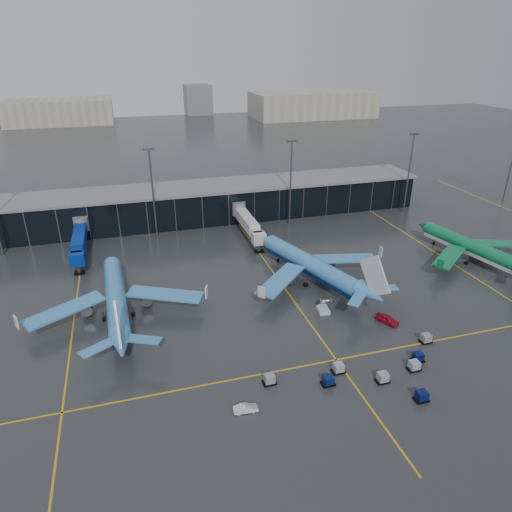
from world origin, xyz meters
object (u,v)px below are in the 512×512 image
object	(u,v)px
baggage_carts	(376,370)
mobile_airstair	(323,308)
service_van_red	(387,319)
airliner_arkefly	(114,286)
airliner_aer_lingus	(472,238)
service_van_white	(246,408)
airliner_klm_near	(311,255)

from	to	relation	value
baggage_carts	mobile_airstair	bearing A→B (deg)	91.24
baggage_carts	mobile_airstair	xyz separation A→B (m)	(-0.44, 20.58, 0.01)
mobile_airstair	service_van_red	xyz separation A→B (m)	(10.49, -7.41, 0.04)
mobile_airstair	airliner_arkefly	bearing A→B (deg)	170.95
airliner_arkefly	airliner_aer_lingus	size ratio (longest dim) A/B	1.09
airliner_aer_lingus	service_van_white	world-z (taller)	airliner_aer_lingus
airliner_aer_lingus	airliner_arkefly	bearing A→B (deg)	170.06
mobile_airstair	airliner_aer_lingus	bearing A→B (deg)	21.81
airliner_arkefly	mobile_airstair	world-z (taller)	airliner_arkefly
airliner_klm_near	airliner_aer_lingus	bearing A→B (deg)	-19.43
mobile_airstair	service_van_red	world-z (taller)	mobile_airstair
baggage_carts	airliner_klm_near	bearing A→B (deg)	86.31
baggage_carts	airliner_aer_lingus	bearing A→B (deg)	36.29
airliner_arkefly	baggage_carts	distance (m)	52.22
airliner_arkefly	airliner_klm_near	distance (m)	43.40
service_van_white	service_van_red	bearing A→B (deg)	-60.87
airliner_klm_near	service_van_white	distance (m)	44.95
baggage_carts	airliner_arkefly	bearing A→B (deg)	142.36
airliner_klm_near	mobile_airstair	distance (m)	15.10
baggage_carts	service_van_white	xyz separation A→B (m)	(-23.16, -2.31, -0.14)
airliner_klm_near	baggage_carts	distance (m)	34.87
airliner_arkefly	service_van_red	size ratio (longest dim) A/B	8.82
airliner_aer_lingus	mobile_airstair	world-z (taller)	airliner_aer_lingus
airliner_arkefly	mobile_airstair	size ratio (longest dim) A/B	12.09
airliner_klm_near	mobile_airstair	size ratio (longest dim) A/B	12.14
baggage_carts	mobile_airstair	world-z (taller)	mobile_airstair
airliner_aer_lingus	service_van_white	distance (m)	77.50
airliner_klm_near	airliner_aer_lingus	size ratio (longest dim) A/B	1.10
baggage_carts	service_van_white	bearing A→B (deg)	-174.31
airliner_arkefly	service_van_red	distance (m)	54.69
service_van_red	airliner_aer_lingus	bearing A→B (deg)	1.84
airliner_aer_lingus	service_van_red	bearing A→B (deg)	-161.34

